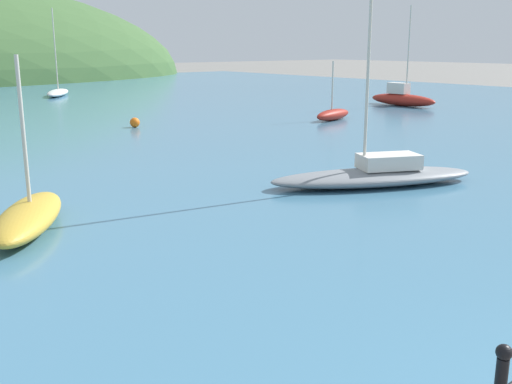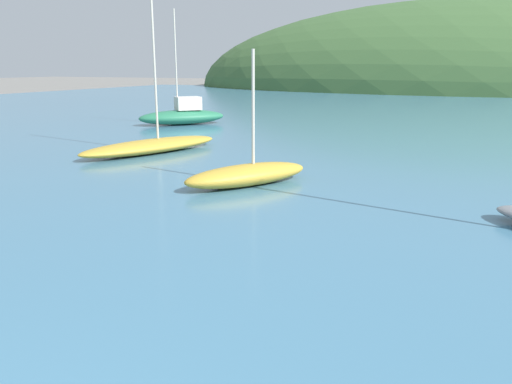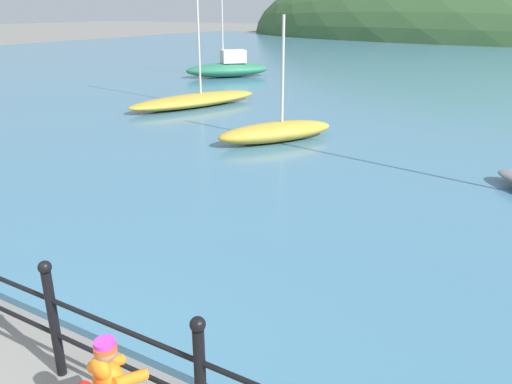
# 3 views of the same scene
# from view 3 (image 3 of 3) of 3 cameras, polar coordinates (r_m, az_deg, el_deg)

# --- Properties ---
(water) EXTENTS (80.00, 60.00, 0.10)m
(water) POSITION_cam_3_polar(r_m,az_deg,el_deg) (33.27, 24.35, 13.00)
(water) COLOR teal
(water) RESTS_ON ground
(iron_railing) EXTENTS (6.77, 0.12, 1.21)m
(iron_railing) POSITION_cam_3_polar(r_m,az_deg,el_deg) (5.04, -22.20, -13.01)
(iron_railing) COLOR black
(iron_railing) RESTS_ON ground
(boat_far_left) EXTENTS (2.48, 3.19, 3.04)m
(boat_far_left) POSITION_cam_3_polar(r_m,az_deg,el_deg) (12.69, 2.33, 6.95)
(boat_far_left) COLOR gold
(boat_far_left) RESTS_ON water
(boat_red_dinghy) EXTENTS (3.80, 3.98, 5.13)m
(boat_red_dinghy) POSITION_cam_3_polar(r_m,az_deg,el_deg) (25.05, -3.22, 13.96)
(boat_red_dinghy) COLOR #287551
(boat_red_dinghy) RESTS_ON water
(boat_nearest_quay) EXTENTS (2.89, 5.10, 5.88)m
(boat_nearest_quay) POSITION_cam_3_polar(r_m,az_deg,el_deg) (17.47, -6.99, 10.46)
(boat_nearest_quay) COLOR gold
(boat_nearest_quay) RESTS_ON water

